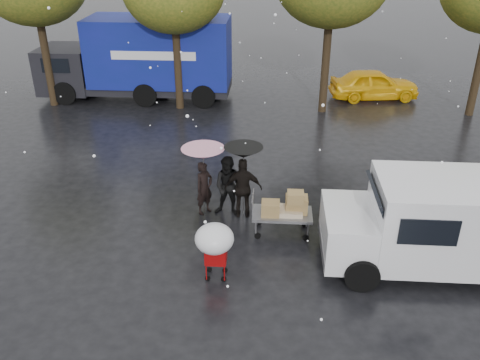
# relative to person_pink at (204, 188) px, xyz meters

# --- Properties ---
(ground) EXTENTS (90.00, 90.00, 0.00)m
(ground) POSITION_rel_person_pink_xyz_m (1.30, -1.49, -0.75)
(ground) COLOR black
(ground) RESTS_ON ground
(person_pink) EXTENTS (0.63, 0.65, 1.50)m
(person_pink) POSITION_rel_person_pink_xyz_m (0.00, 0.00, 0.00)
(person_pink) COLOR black
(person_pink) RESTS_ON ground
(person_middle) EXTENTS (0.91, 0.75, 1.69)m
(person_middle) POSITION_rel_person_pink_xyz_m (0.67, -0.05, 0.10)
(person_middle) COLOR black
(person_middle) RESTS_ON ground
(person_black) EXTENTS (1.01, 0.45, 1.69)m
(person_black) POSITION_rel_person_pink_xyz_m (1.06, -0.11, 0.10)
(person_black) COLOR black
(person_black) RESTS_ON ground
(umbrella_pink) EXTENTS (1.14, 1.14, 1.92)m
(umbrella_pink) POSITION_rel_person_pink_xyz_m (0.00, 0.00, 1.01)
(umbrella_pink) COLOR #4C4C4C
(umbrella_pink) RESTS_ON ground
(umbrella_black) EXTENTS (1.01, 1.01, 2.04)m
(umbrella_black) POSITION_rel_person_pink_xyz_m (1.06, -0.11, 1.13)
(umbrella_black) COLOR #4C4C4C
(umbrella_black) RESTS_ON ground
(vendor_cart) EXTENTS (1.52, 0.80, 1.27)m
(vendor_cart) POSITION_rel_person_pink_xyz_m (2.17, -0.87, -0.02)
(vendor_cart) COLOR slate
(vendor_cart) RESTS_ON ground
(shopping_cart) EXTENTS (0.84, 0.84, 1.46)m
(shopping_cart) POSITION_rel_person_pink_xyz_m (0.63, -2.94, 0.32)
(shopping_cart) COLOR #B20A0B
(shopping_cart) RESTS_ON ground
(white_van) EXTENTS (4.91, 2.18, 2.20)m
(white_van) POSITION_rel_person_pink_xyz_m (5.61, -2.03, 0.41)
(white_van) COLOR white
(white_van) RESTS_ON ground
(blue_truck) EXTENTS (8.30, 2.60, 3.50)m
(blue_truck) POSITION_rel_person_pink_xyz_m (-4.02, 9.73, 1.01)
(blue_truck) COLOR navy
(blue_truck) RESTS_ON ground
(box_ground_near) EXTENTS (0.55, 0.47, 0.43)m
(box_ground_near) POSITION_rel_person_pink_xyz_m (4.48, -1.22, -0.53)
(box_ground_near) COLOR olive
(box_ground_near) RESTS_ON ground
(box_ground_far) EXTENTS (0.53, 0.48, 0.33)m
(box_ground_far) POSITION_rel_person_pink_xyz_m (3.39, -0.12, -0.58)
(box_ground_far) COLOR olive
(box_ground_far) RESTS_ON ground
(yellow_taxi) EXTENTS (4.01, 2.04, 1.31)m
(yellow_taxi) POSITION_rel_person_pink_xyz_m (6.18, 10.34, -0.09)
(yellow_taxi) COLOR yellow
(yellow_taxi) RESTS_ON ground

